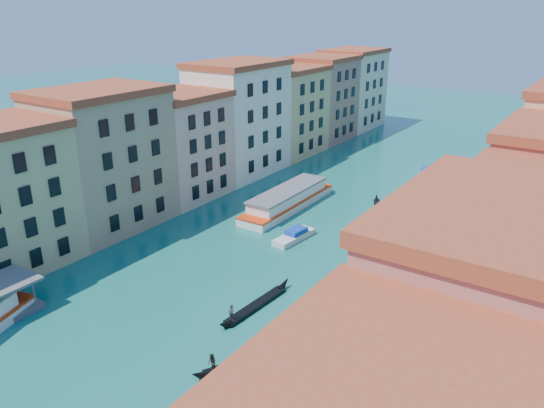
{
  "coord_description": "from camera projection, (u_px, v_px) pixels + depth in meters",
  "views": [
    {
      "loc": [
        34.45,
        -7.43,
        30.7
      ],
      "look_at": [
        -3.39,
        48.64,
        5.06
      ],
      "focal_mm": 35.0,
      "sensor_mm": 36.0,
      "label": 1
    }
  ],
  "objects": [
    {
      "name": "gondola_fore",
      "position": [
        256.0,
        304.0,
        57.01
      ],
      "size": [
        1.72,
        12.22,
        2.44
      ],
      "rotation": [
        0.0,
        0.0,
        -0.06
      ],
      "color": "black",
      "rests_on": "ground"
    },
    {
      "name": "motorboat_far",
      "position": [
        426.0,
        174.0,
        100.14
      ],
      "size": [
        3.43,
        7.55,
        1.51
      ],
      "rotation": [
        0.0,
        0.0,
        0.16
      ],
      "color": "silver",
      "rests_on": "ground"
    },
    {
      "name": "gondola_right",
      "position": [
        251.0,
        358.0,
        48.16
      ],
      "size": [
        6.74,
        11.6,
        2.52
      ],
      "rotation": [
        0.0,
        0.0,
        -0.49
      ],
      "color": "black",
      "rests_on": "ground"
    },
    {
      "name": "quay",
      "position": [
        490.0,
        236.0,
        73.36
      ],
      "size": [
        4.0,
        140.0,
        1.0
      ],
      "primitive_type": "cube",
      "color": "gray",
      "rests_on": "ground"
    },
    {
      "name": "left_bank_palazzos",
      "position": [
        218.0,
        129.0,
        94.95
      ],
      "size": [
        12.8,
        128.4,
        21.0
      ],
      "color": "beige",
      "rests_on": "ground"
    },
    {
      "name": "mooring_poles_right",
      "position": [
        358.0,
        361.0,
        46.54
      ],
      "size": [
        1.44,
        54.24,
        3.2
      ],
      "color": "brown",
      "rests_on": "ground"
    },
    {
      "name": "motorboat_mid",
      "position": [
        294.0,
        236.0,
        73.42
      ],
      "size": [
        2.93,
        7.31,
        1.48
      ],
      "rotation": [
        0.0,
        0.0,
        -0.1
      ],
      "color": "beige",
      "rests_on": "ground"
    },
    {
      "name": "gondola_far",
      "position": [
        378.0,
        208.0,
        84.17
      ],
      "size": [
        5.37,
        9.79,
        1.49
      ],
      "rotation": [
        0.0,
        0.0,
        0.46
      ],
      "color": "black",
      "rests_on": "ground"
    },
    {
      "name": "restaurant_awnings",
      "position": [
        363.0,
        397.0,
        39.83
      ],
      "size": [
        3.2,
        44.55,
        3.12
      ],
      "color": "maroon",
      "rests_on": "ground"
    },
    {
      "name": "vaporetto_far",
      "position": [
        288.0,
        199.0,
        84.58
      ],
      "size": [
        5.07,
        21.38,
        3.17
      ],
      "rotation": [
        0.0,
        0.0,
        0.01
      ],
      "color": "silver",
      "rests_on": "ground"
    }
  ]
}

